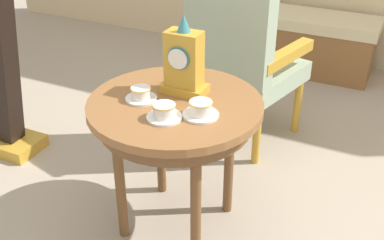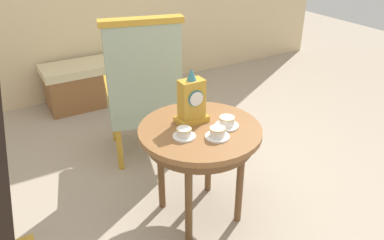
{
  "view_description": "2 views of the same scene",
  "coord_description": "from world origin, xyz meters",
  "px_view_note": "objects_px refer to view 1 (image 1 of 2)",
  "views": [
    {
      "loc": [
        0.75,
        -1.58,
        1.55
      ],
      "look_at": [
        -0.03,
        0.04,
        0.51
      ],
      "focal_mm": 45.33,
      "sensor_mm": 36.0,
      "label": 1
    },
    {
      "loc": [
        -1.08,
        -1.71,
        1.72
      ],
      "look_at": [
        -0.08,
        0.02,
        0.66
      ],
      "focal_mm": 36.05,
      "sensor_mm": 36.0,
      "label": 2
    }
  ],
  "objects_px": {
    "teacup_right": "(164,112)",
    "window_bench": "(298,41)",
    "teacup_left": "(141,94)",
    "armchair": "(240,47)",
    "mantel_clock": "(184,63)",
    "teacup_center": "(201,109)",
    "side_table": "(175,118)"
  },
  "relations": [
    {
      "from": "window_bench",
      "to": "mantel_clock",
      "type": "bearing_deg",
      "value": -90.95
    },
    {
      "from": "teacup_right",
      "to": "window_bench",
      "type": "bearing_deg",
      "value": 89.97
    },
    {
      "from": "side_table",
      "to": "teacup_right",
      "type": "distance_m",
      "value": 0.18
    },
    {
      "from": "side_table",
      "to": "window_bench",
      "type": "xyz_separation_m",
      "value": [
        0.03,
        2.0,
        -0.34
      ]
    },
    {
      "from": "teacup_center",
      "to": "teacup_left",
      "type": "bearing_deg",
      "value": 176.34
    },
    {
      "from": "teacup_left",
      "to": "teacup_center",
      "type": "distance_m",
      "value": 0.28
    },
    {
      "from": "side_table",
      "to": "teacup_left",
      "type": "xyz_separation_m",
      "value": [
        -0.13,
        -0.05,
        0.1
      ]
    },
    {
      "from": "teacup_right",
      "to": "side_table",
      "type": "bearing_deg",
      "value": 100.89
    },
    {
      "from": "teacup_left",
      "to": "mantel_clock",
      "type": "distance_m",
      "value": 0.22
    },
    {
      "from": "teacup_right",
      "to": "window_bench",
      "type": "relative_size",
      "value": 0.12
    },
    {
      "from": "teacup_right",
      "to": "window_bench",
      "type": "distance_m",
      "value": 2.18
    },
    {
      "from": "teacup_center",
      "to": "armchair",
      "type": "relative_size",
      "value": 0.12
    },
    {
      "from": "teacup_right",
      "to": "mantel_clock",
      "type": "xyz_separation_m",
      "value": [
        -0.03,
        0.23,
        0.11
      ]
    },
    {
      "from": "teacup_center",
      "to": "mantel_clock",
      "type": "distance_m",
      "value": 0.24
    },
    {
      "from": "side_table",
      "to": "teacup_right",
      "type": "height_order",
      "value": "teacup_right"
    },
    {
      "from": "side_table",
      "to": "teacup_left",
      "type": "height_order",
      "value": "teacup_left"
    },
    {
      "from": "teacup_right",
      "to": "window_bench",
      "type": "xyz_separation_m",
      "value": [
        0.0,
        2.14,
        -0.44
      ]
    },
    {
      "from": "mantel_clock",
      "to": "teacup_left",
      "type": "bearing_deg",
      "value": -133.08
    },
    {
      "from": "mantel_clock",
      "to": "teacup_center",
      "type": "bearing_deg",
      "value": -46.37
    },
    {
      "from": "teacup_left",
      "to": "teacup_right",
      "type": "relative_size",
      "value": 0.94
    },
    {
      "from": "teacup_left",
      "to": "teacup_center",
      "type": "height_order",
      "value": "teacup_center"
    },
    {
      "from": "teacup_right",
      "to": "teacup_center",
      "type": "distance_m",
      "value": 0.14
    },
    {
      "from": "mantel_clock",
      "to": "window_bench",
      "type": "relative_size",
      "value": 0.29
    },
    {
      "from": "teacup_left",
      "to": "teacup_right",
      "type": "bearing_deg",
      "value": -30.86
    },
    {
      "from": "teacup_center",
      "to": "side_table",
      "type": "bearing_deg",
      "value": 156.01
    },
    {
      "from": "teacup_right",
      "to": "armchair",
      "type": "relative_size",
      "value": 0.12
    },
    {
      "from": "teacup_right",
      "to": "armchair",
      "type": "distance_m",
      "value": 0.93
    },
    {
      "from": "teacup_left",
      "to": "window_bench",
      "type": "distance_m",
      "value": 2.09
    },
    {
      "from": "armchair",
      "to": "window_bench",
      "type": "distance_m",
      "value": 1.26
    },
    {
      "from": "armchair",
      "to": "mantel_clock",
      "type": "bearing_deg",
      "value": -88.89
    },
    {
      "from": "teacup_left",
      "to": "mantel_clock",
      "type": "relative_size",
      "value": 0.39
    },
    {
      "from": "teacup_right",
      "to": "teacup_center",
      "type": "relative_size",
      "value": 0.98
    }
  ]
}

